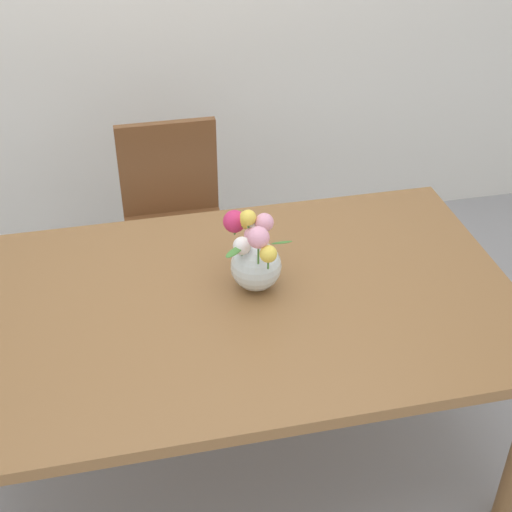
% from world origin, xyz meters
% --- Properties ---
extents(ground_plane, '(12.00, 12.00, 0.00)m').
position_xyz_m(ground_plane, '(0.00, 0.00, 0.00)').
color(ground_plane, '#939399').
extents(dining_table, '(1.78, 1.10, 0.72)m').
position_xyz_m(dining_table, '(0.00, 0.00, 0.65)').
color(dining_table, olive).
rests_on(dining_table, ground_plane).
extents(chair_far, '(0.42, 0.42, 0.90)m').
position_xyz_m(chair_far, '(-0.11, 0.89, 0.52)').
color(chair_far, brown).
rests_on(chair_far, ground_plane).
extents(flower_vase, '(0.23, 0.27, 0.27)m').
position_xyz_m(flower_vase, '(0.06, 0.06, 0.84)').
color(flower_vase, silver).
rests_on(flower_vase, dining_table).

